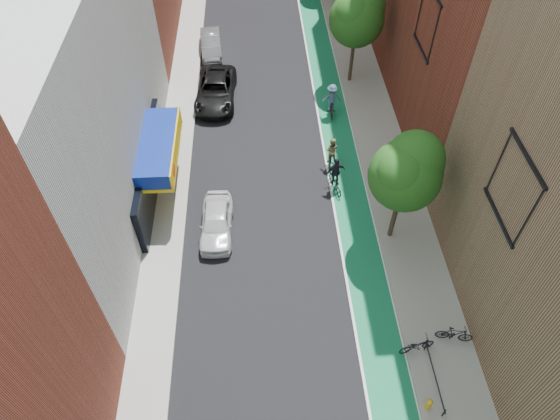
{
  "coord_description": "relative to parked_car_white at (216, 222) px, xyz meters",
  "views": [
    {
      "loc": [
        -0.96,
        -5.84,
        20.19
      ],
      "look_at": [
        -0.03,
        10.8,
        1.5
      ],
      "focal_mm": 32.0,
      "sensor_mm": 36.0,
      "label": 1
    }
  ],
  "objects": [
    {
      "name": "bike_lane",
      "position": [
        7.29,
        15.11,
        -0.68
      ],
      "size": [
        2.0,
        68.0,
        0.01
      ],
      "primitive_type": "cube",
      "color": "#126A44",
      "rests_on": "ground"
    },
    {
      "name": "sidewalk_left",
      "position": [
        -2.71,
        15.11,
        -0.61
      ],
      "size": [
        2.0,
        68.0,
        0.15
      ],
      "primitive_type": "cube",
      "color": "gray",
      "rests_on": "ground"
    },
    {
      "name": "sidewalk_right",
      "position": [
        9.79,
        15.11,
        -0.61
      ],
      "size": [
        3.0,
        68.0,
        0.15
      ],
      "primitive_type": "cube",
      "color": "gray",
      "rests_on": "ground"
    },
    {
      "name": "building_left_white",
      "position": [
        -7.71,
        3.11,
        5.31
      ],
      "size": [
        8.0,
        20.0,
        12.0
      ],
      "primitive_type": "cube",
      "color": "silver",
      "rests_on": "ground"
    },
    {
      "name": "tree_near",
      "position": [
        8.94,
        -0.87,
        3.97
      ],
      "size": [
        3.4,
        3.36,
        6.42
      ],
      "color": "#332619",
      "rests_on": "ground"
    },
    {
      "name": "tree_mid",
      "position": [
        8.94,
        13.13,
        4.2
      ],
      "size": [
        3.55,
        3.53,
        6.74
      ],
      "color": "#332619",
      "rests_on": "ground"
    },
    {
      "name": "parked_car_white",
      "position": [
        0.0,
        0.0,
        0.0
      ],
      "size": [
        1.71,
        4.06,
        1.37
      ],
      "primitive_type": "imported",
      "rotation": [
        0.0,
        0.0,
        -0.02
      ],
      "color": "silver",
      "rests_on": "ground"
    },
    {
      "name": "parked_car_black",
      "position": [
        -0.37,
        11.47,
        0.07
      ],
      "size": [
        2.79,
        5.58,
        1.52
      ],
      "primitive_type": "imported",
      "rotation": [
        0.0,
        0.0,
        -0.05
      ],
      "color": "black",
      "rests_on": "ground"
    },
    {
      "name": "parked_car_silver",
      "position": [
        -0.91,
        17.53,
        -0.01
      ],
      "size": [
        1.76,
        4.21,
        1.35
      ],
      "primitive_type": "imported",
      "rotation": [
        0.0,
        0.0,
        0.08
      ],
      "color": "gray",
      "rests_on": "ground"
    },
    {
      "name": "cyclist_lane_near",
      "position": [
        6.49,
        4.63,
        0.14
      ],
      "size": [
        0.9,
        1.72,
        1.96
      ],
      "rotation": [
        0.0,
        0.0,
        2.9
      ],
      "color": "black",
      "rests_on": "ground"
    },
    {
      "name": "cyclist_lane_mid",
      "position": [
        6.49,
        2.72,
        0.15
      ],
      "size": [
        1.14,
        1.83,
        2.17
      ],
      "rotation": [
        0.0,
        0.0,
        3.38
      ],
      "color": "black",
      "rests_on": "ground"
    },
    {
      "name": "cyclist_lane_far",
      "position": [
        7.12,
        9.48,
        0.29
      ],
      "size": [
        1.21,
        1.85,
        2.19
      ],
      "rotation": [
        0.0,
        0.0,
        3.12
      ],
      "color": "black",
      "rests_on": "ground"
    },
    {
      "name": "parked_bike_mid",
      "position": [
        10.42,
        -6.89,
        -0.05
      ],
      "size": [
        1.67,
        0.79,
        0.96
      ],
      "primitive_type": "imported",
      "rotation": [
        0.0,
        0.0,
        1.36
      ],
      "color": "black",
      "rests_on": "sidewalk_right"
    },
    {
      "name": "parked_bike_far",
      "position": [
        8.69,
        -7.28,
        -0.11
      ],
      "size": [
        1.69,
        0.89,
        0.85
      ],
      "primitive_type": "imported",
      "rotation": [
        0.0,
        0.0,
        1.78
      ],
      "color": "black",
      "rests_on": "sidewalk_right"
    },
    {
      "name": "fire_hydrant",
      "position": [
        8.59,
        -9.73,
        -0.18
      ],
      "size": [
        0.23,
        0.23,
        0.67
      ],
      "color": "#F0A51C",
      "rests_on": "sidewalk_right"
    }
  ]
}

